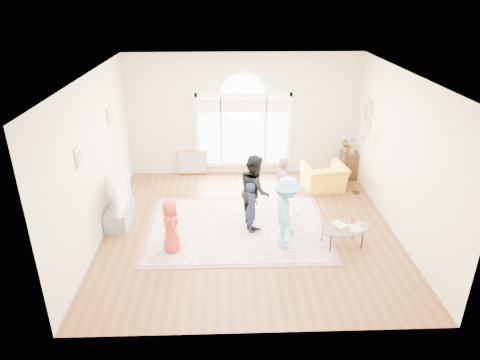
{
  "coord_description": "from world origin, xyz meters",
  "views": [
    {
      "loc": [
        -0.45,
        -7.8,
        4.66
      ],
      "look_at": [
        -0.18,
        0.3,
        0.98
      ],
      "focal_mm": 32.0,
      "sensor_mm": 36.0,
      "label": 1
    }
  ],
  "objects_px": {
    "armchair": "(324,177)",
    "television": "(117,192)",
    "coffee_table": "(343,228)",
    "tv_console": "(120,215)",
    "area_rug": "(237,228)"
  },
  "relations": [
    {
      "from": "tv_console",
      "to": "coffee_table",
      "type": "relative_size",
      "value": 0.87
    },
    {
      "from": "television",
      "to": "coffee_table",
      "type": "height_order",
      "value": "television"
    },
    {
      "from": "television",
      "to": "coffee_table",
      "type": "distance_m",
      "value": 4.65
    },
    {
      "from": "armchair",
      "to": "television",
      "type": "bearing_deg",
      "value": 8.87
    },
    {
      "from": "area_rug",
      "to": "coffee_table",
      "type": "relative_size",
      "value": 3.13
    },
    {
      "from": "coffee_table",
      "to": "area_rug",
      "type": "bearing_deg",
      "value": 148.79
    },
    {
      "from": "area_rug",
      "to": "tv_console",
      "type": "xyz_separation_m",
      "value": [
        -2.5,
        0.31,
        0.2
      ]
    },
    {
      "from": "tv_console",
      "to": "television",
      "type": "relative_size",
      "value": 0.85
    },
    {
      "from": "coffee_table",
      "to": "television",
      "type": "bearing_deg",
      "value": 155.61
    },
    {
      "from": "area_rug",
      "to": "television",
      "type": "height_order",
      "value": "television"
    },
    {
      "from": "tv_console",
      "to": "coffee_table",
      "type": "bearing_deg",
      "value": -12.87
    },
    {
      "from": "television",
      "to": "armchair",
      "type": "relative_size",
      "value": 1.17
    },
    {
      "from": "tv_console",
      "to": "armchair",
      "type": "bearing_deg",
      "value": 17.98
    },
    {
      "from": "tv_console",
      "to": "armchair",
      "type": "xyz_separation_m",
      "value": [
        4.72,
        1.53,
        0.11
      ]
    },
    {
      "from": "television",
      "to": "armchair",
      "type": "xyz_separation_m",
      "value": [
        4.71,
        1.53,
        -0.43
      ]
    }
  ]
}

